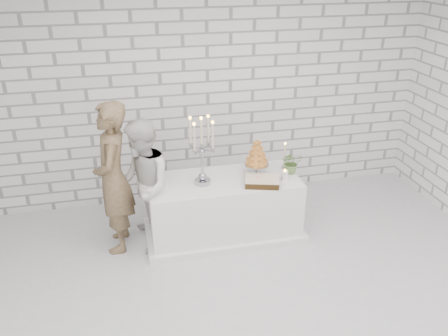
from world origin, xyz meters
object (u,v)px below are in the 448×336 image
bride (143,186)px  cake_table (224,207)px  croquembouche (257,157)px  groom (113,178)px  candelabra (202,151)px

bride → cake_table: bearing=88.9°
cake_table → croquembouche: 0.74m
bride → groom: bearing=-103.4°
cake_table → groom: 1.37m
cake_table → groom: bearing=178.8°
bride → croquembouche: (1.37, 0.07, 0.20)m
groom → bride: groom is taller
bride → candelabra: same height
groom → bride: 0.34m
croquembouche → groom: bearing=-179.5°
cake_table → bride: size_ratio=1.14×
candelabra → croquembouche: (0.68, 0.09, -0.18)m
groom → cake_table: bearing=93.5°
candelabra → groom: bearing=176.0°
groom → croquembouche: groom is taller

